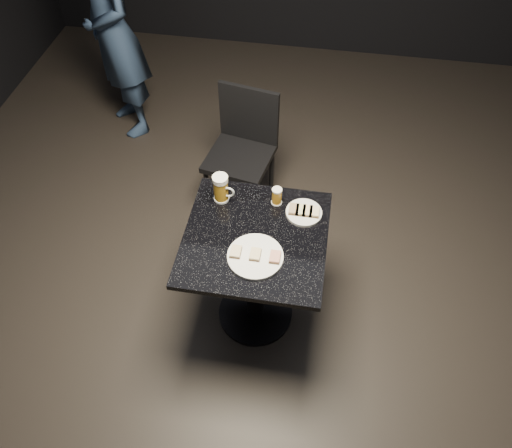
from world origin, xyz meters
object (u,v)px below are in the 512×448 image
object	(u,v)px
table	(255,265)
beer_tumbler	(277,196)
plate_large	(255,256)
beer_mug	(221,188)
chair	(243,146)
plate_small	(304,213)
patron	(113,31)

from	to	relation	value
table	beer_tumbler	xyz separation A→B (m)	(0.07, 0.24, 0.29)
plate_large	beer_mug	xyz separation A→B (m)	(-0.23, 0.34, 0.07)
chair	beer_mug	bearing A→B (deg)	-88.04
beer_tumbler	chair	distance (m)	0.81
chair	beer_tumbler	bearing A→B (deg)	-65.74
plate_large	beer_tumbler	xyz separation A→B (m)	(0.05, 0.36, 0.04)
beer_tumbler	chair	bearing A→B (deg)	114.26
beer_mug	beer_tumbler	xyz separation A→B (m)	(0.28, 0.02, -0.03)
plate_small	patron	xyz separation A→B (m)	(-1.51, 1.42, 0.06)
beer_tumbler	chair	xyz separation A→B (m)	(-0.31, 0.68, -0.30)
plate_small	beer_mug	distance (m)	0.44
patron	beer_mug	bearing A→B (deg)	-3.14
chair	table	bearing A→B (deg)	-75.59
plate_large	plate_small	distance (m)	0.37
plate_large	table	bearing A→B (deg)	99.47
table	beer_mug	size ratio (longest dim) A/B	4.75
plate_large	beer_tumbler	distance (m)	0.37
plate_large	patron	world-z (taller)	patron
plate_large	patron	xyz separation A→B (m)	(-1.31, 1.73, 0.06)
plate_large	chair	size ratio (longest dim) A/B	0.31
plate_small	chair	distance (m)	0.90
plate_large	table	world-z (taller)	plate_large
patron	beer_tumbler	bearing A→B (deg)	3.90
plate_large	chair	xyz separation A→B (m)	(-0.26, 1.04, -0.26)
plate_large	table	xyz separation A→B (m)	(-0.02, 0.12, -0.25)
patron	chair	distance (m)	1.30
patron	table	distance (m)	2.09
plate_large	plate_small	world-z (taller)	same
patron	table	xyz separation A→B (m)	(1.29, -1.61, -0.31)
table	beer_mug	bearing A→B (deg)	134.43
plate_small	beer_tumbler	distance (m)	0.16
plate_large	plate_small	bearing A→B (deg)	57.53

